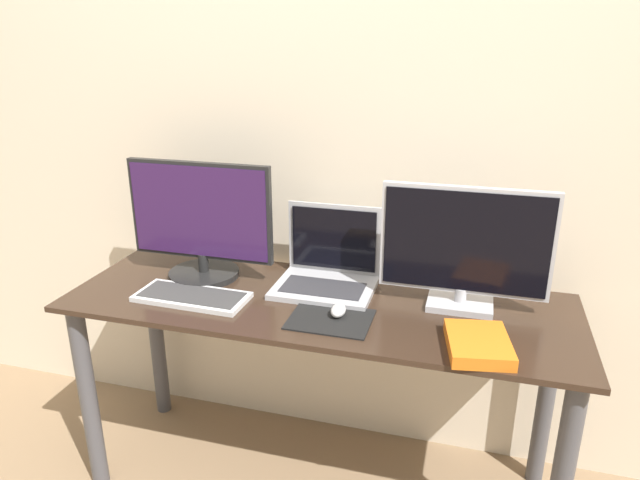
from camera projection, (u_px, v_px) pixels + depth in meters
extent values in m
cube|color=beige|center=(345.00, 117.00, 1.94)|extent=(7.00, 0.05, 2.50)
cube|color=#332319|center=(318.00, 303.00, 1.82)|extent=(1.62, 0.55, 0.02)
cylinder|color=#47474C|center=(88.00, 399.00, 1.93)|extent=(0.06, 0.06, 0.70)
cylinder|color=#47474C|center=(157.00, 337.00, 2.33)|extent=(0.06, 0.06, 0.70)
cylinder|color=#47474C|center=(546.00, 397.00, 1.94)|extent=(0.06, 0.06, 0.70)
cylinder|color=black|center=(204.00, 274.00, 2.00)|extent=(0.24, 0.24, 0.02)
cylinder|color=black|center=(203.00, 263.00, 1.98)|extent=(0.04, 0.04, 0.06)
cube|color=black|center=(200.00, 211.00, 1.92)|extent=(0.51, 0.02, 0.33)
cube|color=#331947|center=(198.00, 212.00, 1.91)|extent=(0.49, 0.01, 0.31)
cube|color=#B2B2B7|center=(460.00, 304.00, 1.77)|extent=(0.20, 0.14, 0.02)
cylinder|color=#B2B2B7|center=(461.00, 295.00, 1.76)|extent=(0.04, 0.04, 0.04)
cube|color=#B2B2B7|center=(466.00, 241.00, 1.71)|extent=(0.51, 0.02, 0.33)
cube|color=black|center=(465.00, 242.00, 1.69)|extent=(0.48, 0.01, 0.31)
cube|color=#ADADB2|center=(324.00, 288.00, 1.88)|extent=(0.33, 0.25, 0.02)
cube|color=#2D2D33|center=(323.00, 287.00, 1.86)|extent=(0.27, 0.14, 0.00)
cube|color=#ADADB2|center=(335.00, 238.00, 1.96)|extent=(0.33, 0.01, 0.24)
cube|color=black|center=(334.00, 239.00, 1.95)|extent=(0.29, 0.01, 0.21)
cube|color=silver|center=(192.00, 297.00, 1.82)|extent=(0.36, 0.17, 0.02)
cube|color=#383838|center=(192.00, 294.00, 1.82)|extent=(0.33, 0.13, 0.00)
cube|color=black|center=(330.00, 319.00, 1.69)|extent=(0.24, 0.19, 0.00)
ellipsoid|color=silver|center=(338.00, 310.00, 1.70)|extent=(0.04, 0.07, 0.04)
cube|color=orange|center=(478.00, 344.00, 1.53)|extent=(0.20, 0.24, 0.04)
cube|color=white|center=(478.00, 344.00, 1.53)|extent=(0.19, 0.23, 0.03)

